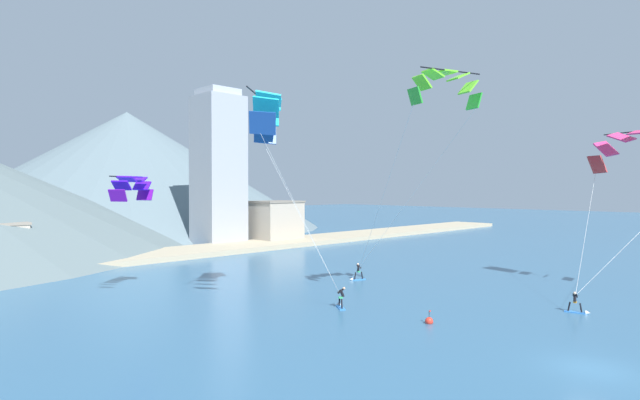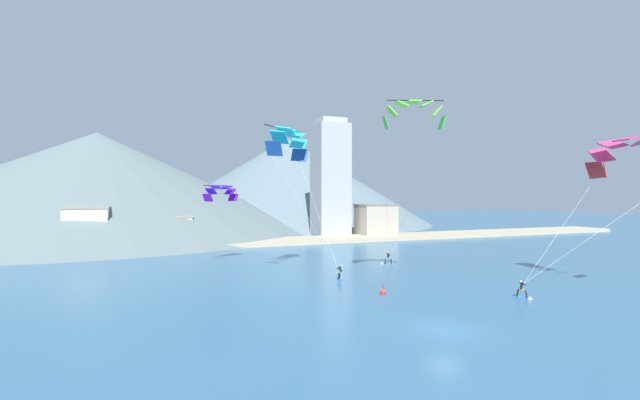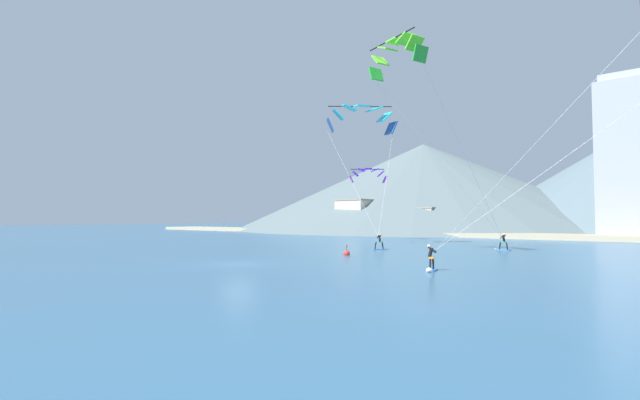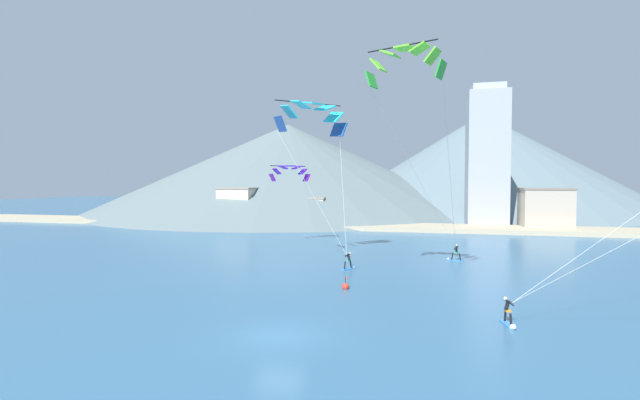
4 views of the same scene
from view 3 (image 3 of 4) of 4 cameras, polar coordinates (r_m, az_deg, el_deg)
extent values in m
plane|color=#336084|center=(30.21, -10.80, -8.43)|extent=(400.00, 400.00, 0.00)
cube|color=#337FDB|center=(46.37, 23.27, -6.14)|extent=(1.50, 0.92, 0.07)
cylinder|color=black|center=(46.12, 23.66, -5.65)|extent=(0.27, 0.20, 0.74)
cylinder|color=black|center=(46.58, 22.87, -5.63)|extent=(0.27, 0.20, 0.74)
cube|color=#33B266|center=(46.32, 23.25, -5.14)|extent=(0.33, 0.37, 0.12)
cylinder|color=black|center=(46.36, 23.29, -4.73)|extent=(0.33, 0.40, 0.62)
cylinder|color=black|center=(46.20, 23.33, -4.51)|extent=(0.27, 0.53, 0.41)
cylinder|color=black|center=(46.34, 23.09, -4.51)|extent=(0.27, 0.53, 0.41)
cylinder|color=black|center=(46.12, 23.08, -4.56)|extent=(0.50, 0.21, 0.03)
sphere|color=beige|center=(46.41, 23.35, -4.22)|extent=(0.23, 0.23, 0.23)
cone|color=white|center=(46.88, 22.40, -6.03)|extent=(0.41, 0.44, 0.36)
cube|color=#337FDB|center=(43.89, 7.88, -6.53)|extent=(1.16, 1.45, 0.07)
cylinder|color=black|center=(43.69, 7.41, -6.04)|extent=(0.23, 0.27, 0.72)
cylinder|color=black|center=(44.04, 8.35, -6.00)|extent=(0.23, 0.27, 0.72)
cube|color=#33B266|center=(43.84, 7.88, -5.51)|extent=(0.38, 0.36, 0.12)
cylinder|color=black|center=(43.73, 7.94, -5.08)|extent=(0.48, 0.42, 0.61)
cylinder|color=black|center=(43.76, 7.74, -4.85)|extent=(0.48, 0.35, 0.40)
cylinder|color=black|center=(43.87, 8.02, -4.85)|extent=(0.48, 0.35, 0.40)
cylinder|color=black|center=(43.98, 7.77, -4.88)|extent=(0.31, 0.45, 0.03)
sphere|color=tan|center=(43.57, 8.03, -4.60)|extent=(0.22, 0.22, 0.22)
cone|color=white|center=(44.28, 8.90, -6.41)|extent=(0.47, 0.45, 0.36)
cube|color=#337FDB|center=(26.88, 14.68, -9.07)|extent=(0.71, 1.50, 0.07)
cylinder|color=black|center=(27.22, 14.85, -8.19)|extent=(0.16, 0.25, 0.69)
cylinder|color=black|center=(26.45, 14.48, -8.36)|extent=(0.16, 0.25, 0.69)
cube|color=orange|center=(26.80, 14.66, -7.46)|extent=(0.33, 0.27, 0.12)
cylinder|color=black|center=(26.79, 14.53, -6.79)|extent=(0.37, 0.27, 0.59)
cylinder|color=black|center=(26.86, 14.79, -6.42)|extent=(0.50, 0.17, 0.38)
cylinder|color=black|center=(26.64, 14.68, -6.45)|extent=(0.50, 0.17, 0.38)
cylinder|color=black|center=(26.72, 15.11, -6.50)|extent=(0.13, 0.52, 0.03)
sphere|color=beige|center=(26.78, 14.32, -5.98)|extent=(0.21, 0.21, 0.21)
cone|color=white|center=(26.03, 14.25, -9.15)|extent=(0.41, 0.36, 0.36)
cube|color=green|center=(36.38, 13.25, 18.44)|extent=(0.93, 1.45, 1.24)
cube|color=#6ADC29|center=(37.16, 12.52, 19.71)|extent=(1.34, 1.60, 1.03)
cube|color=#6ADC29|center=(38.08, 11.41, 20.29)|extent=(1.59, 1.69, 0.64)
cube|color=#6ADC29|center=(38.98, 10.16, 20.12)|extent=(1.65, 1.71, 0.14)
cube|color=#6ADC29|center=(39.72, 8.97, 19.28)|extent=(1.60, 1.69, 0.64)
cube|color=#6ADC29|center=(40.17, 8.04, 17.93)|extent=(1.36, 1.59, 1.03)
cube|color=green|center=(40.28, 7.50, 16.30)|extent=(0.96, 1.44, 1.24)
cylinder|color=black|center=(38.61, 9.43, 20.33)|extent=(5.22, 1.95, 0.10)
cylinder|color=silver|center=(40.21, 18.95, 5.17)|extent=(2.02, 13.68, 14.21)
cylinder|color=silver|center=(42.11, 15.91, 4.79)|extent=(7.45, 11.66, 14.21)
cube|color=#1C4593|center=(49.54, 1.36, 9.91)|extent=(1.70, 1.97, 1.64)
cube|color=#1EC9D8|center=(49.81, 2.43, 11.30)|extent=(2.05, 2.27, 1.44)
cube|color=#1EC9D8|center=(50.20, 3.93, 12.16)|extent=(2.31, 2.42, 1.02)
cube|color=#1EC9D8|center=(50.64, 5.63, 12.38)|extent=(2.44, 2.40, 0.45)
cube|color=#1EC9D8|center=(51.08, 7.26, 11.92)|extent=(2.44, 2.25, 1.02)
cube|color=#1EC9D8|center=(51.45, 8.59, 10.88)|extent=(2.32, 1.94, 1.44)
cube|color=#1C4593|center=(51.70, 9.44, 9.42)|extent=(2.06, 1.52, 1.64)
cylinder|color=black|center=(51.43, 5.35, 12.31)|extent=(5.79, 4.86, 0.10)
cylinder|color=silver|center=(46.29, 4.23, 2.51)|extent=(7.03, 0.76, 11.78)
cylinder|color=silver|center=(47.53, 8.79, 2.41)|extent=(2.03, 6.81, 11.78)
cylinder|color=silver|center=(26.19, 28.75, 4.09)|extent=(12.52, 2.45, 9.56)
cylinder|color=silver|center=(22.22, 25.38, 5.15)|extent=(11.32, 6.00, 9.56)
cube|color=#6512A4|center=(61.25, 4.20, 2.76)|extent=(1.28, 1.41, 0.99)
cube|color=#4410E5|center=(61.37, 4.74, 3.50)|extent=(1.50, 1.59, 0.81)
cube|color=#4410E5|center=(61.52, 5.52, 3.99)|extent=(1.64, 1.69, 0.51)
cube|color=#4410E5|center=(61.66, 6.42, 4.15)|extent=(1.66, 1.71, 0.15)
cube|color=#4410E5|center=(61.78, 7.32, 3.97)|extent=(1.65, 1.68, 0.51)
cube|color=#4410E5|center=(61.87, 8.09, 3.47)|extent=(1.53, 1.57, 0.81)
cube|color=#6512A4|center=(61.91, 8.63, 2.73)|extent=(1.31, 1.39, 0.99)
cylinder|color=black|center=(62.26, 6.34, 4.09)|extent=(3.87, 3.14, 0.10)
sphere|color=red|center=(37.16, 3.57, -7.11)|extent=(0.56, 0.56, 0.56)
cylinder|color=black|center=(37.12, 3.57, -6.34)|extent=(0.04, 0.04, 0.44)
cube|color=red|center=(37.05, 3.69, -6.07)|extent=(0.18, 0.01, 0.12)
cube|color=tan|center=(78.09, 21.54, -4.36)|extent=(180.00, 10.00, 0.70)
cube|color=beige|center=(87.75, 12.93, -2.82)|extent=(8.00, 5.18, 5.06)
cube|color=gray|center=(87.77, 12.92, -1.07)|extent=(8.32, 5.39, 0.30)
cube|color=beige|center=(91.02, 4.69, -2.28)|extent=(6.58, 5.71, 6.90)
cube|color=gray|center=(91.11, 4.68, -0.02)|extent=(6.85, 5.94, 0.30)
cube|color=#999EA8|center=(82.96, 35.31, 4.31)|extent=(7.00, 7.00, 24.61)
cube|color=#A8ADB9|center=(85.35, 35.09, 12.96)|extent=(5.60, 5.60, 1.20)
cone|color=slate|center=(127.56, 13.68, 1.75)|extent=(107.52, 107.52, 24.79)
camera|label=1|loc=(52.04, -38.71, 4.78)|focal=28.00mm
camera|label=2|loc=(41.39, -56.33, 6.58)|focal=24.00mm
camera|label=4|loc=(16.24, -55.48, 15.79)|focal=24.00mm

